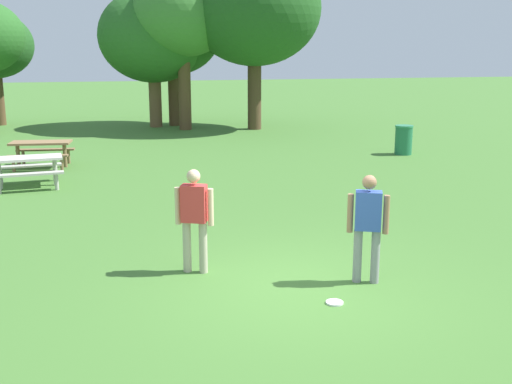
% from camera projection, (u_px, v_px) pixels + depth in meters
% --- Properties ---
extents(ground_plane, '(120.00, 120.00, 0.00)m').
position_uv_depth(ground_plane, '(299.00, 289.00, 9.05)').
color(ground_plane, '#447530').
extents(person_thrower, '(0.57, 0.35, 1.64)m').
position_uv_depth(person_thrower, '(194.00, 214.00, 9.53)').
color(person_thrower, '#B7AD93').
rests_on(person_thrower, ground).
extents(person_catcher, '(0.57, 0.35, 1.64)m').
position_uv_depth(person_catcher, '(368.00, 222.00, 9.10)').
color(person_catcher, gray).
rests_on(person_catcher, ground).
extents(frisbee, '(0.24, 0.24, 0.03)m').
position_uv_depth(frisbee, '(335.00, 303.00, 8.53)').
color(frisbee, white).
rests_on(frisbee, ground).
extents(picnic_table_near, '(1.85, 1.60, 0.77)m').
position_uv_depth(picnic_table_near, '(27.00, 165.00, 15.55)').
color(picnic_table_near, beige).
rests_on(picnic_table_near, ground).
extents(picnic_table_far, '(1.85, 1.60, 0.77)m').
position_uv_depth(picnic_table_far, '(41.00, 149.00, 18.11)').
color(picnic_table_far, olive).
rests_on(picnic_table_far, ground).
extents(trash_can_beside_table, '(0.59, 0.59, 0.96)m').
position_uv_depth(trash_can_beside_table, '(404.00, 140.00, 20.40)').
color(trash_can_beside_table, '#237047').
rests_on(trash_can_beside_table, ground).
extents(tree_far_right, '(4.71, 4.71, 5.95)m').
position_uv_depth(tree_far_right, '(153.00, 36.00, 26.81)').
color(tree_far_right, brown).
rests_on(tree_far_right, ground).
extents(tree_slender_mid, '(4.22, 4.22, 5.84)m').
position_uv_depth(tree_slender_mid, '(172.00, 35.00, 27.31)').
color(tree_slender_mid, brown).
rests_on(tree_slender_mid, ground).
extents(tree_back_left, '(4.21, 4.21, 6.62)m').
position_uv_depth(tree_back_left, '(183.00, 15.00, 25.69)').
color(tree_back_left, brown).
rests_on(tree_back_left, ground).
extents(tree_back_right, '(5.56, 5.56, 7.40)m').
position_uv_depth(tree_back_right, '(254.00, 9.00, 25.76)').
color(tree_back_right, '#4C3823').
rests_on(tree_back_right, ground).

